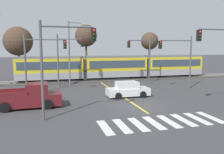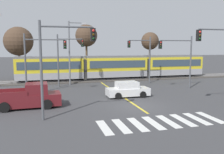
{
  "view_description": "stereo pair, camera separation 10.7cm",
  "coord_description": "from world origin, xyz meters",
  "px_view_note": "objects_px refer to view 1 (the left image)",
  "views": [
    {
      "loc": [
        -7.23,
        -18.03,
        4.99
      ],
      "look_at": [
        -0.24,
        7.04,
        1.6
      ],
      "focal_mm": 38.0,
      "sensor_mm": 36.0,
      "label": 1
    },
    {
      "loc": [
        -7.12,
        -18.06,
        4.99
      ],
      "look_at": [
        -0.24,
        7.04,
        1.6
      ],
      "focal_mm": 38.0,
      "sensor_mm": 36.0,
      "label": 2
    }
  ],
  "objects_px": {
    "traffic_light_mid_right": "(180,54)",
    "street_lamp_centre": "(71,49)",
    "pickup_truck": "(29,98)",
    "traffic_light_near_left": "(60,55)",
    "sedan_crossing": "(128,90)",
    "traffic_light_near_right": "(222,53)",
    "bare_tree_east": "(150,41)",
    "traffic_light_far_right": "(143,53)",
    "traffic_light_mid_left": "(40,55)",
    "bare_tree_west": "(86,36)",
    "traffic_light_far_left": "(66,53)",
    "light_rail_tram": "(115,66)",
    "bare_tree_far_west": "(18,41)"
  },
  "relations": [
    {
      "from": "light_rail_tram",
      "to": "traffic_light_far_right",
      "type": "xyz_separation_m",
      "value": [
        2.53,
        -4.22,
        2.02
      ]
    },
    {
      "from": "light_rail_tram",
      "to": "traffic_light_far_left",
      "type": "relative_size",
      "value": 4.37
    },
    {
      "from": "traffic_light_near_right",
      "to": "traffic_light_near_left",
      "type": "bearing_deg",
      "value": -178.6
    },
    {
      "from": "traffic_light_far_right",
      "to": "bare_tree_east",
      "type": "bearing_deg",
      "value": 60.08
    },
    {
      "from": "light_rail_tram",
      "to": "pickup_truck",
      "type": "bearing_deg",
      "value": -129.83
    },
    {
      "from": "light_rail_tram",
      "to": "sedan_crossing",
      "type": "height_order",
      "value": "light_rail_tram"
    },
    {
      "from": "bare_tree_far_west",
      "to": "bare_tree_east",
      "type": "distance_m",
      "value": 21.15
    },
    {
      "from": "light_rail_tram",
      "to": "pickup_truck",
      "type": "height_order",
      "value": "light_rail_tram"
    },
    {
      "from": "pickup_truck",
      "to": "traffic_light_far_left",
      "type": "xyz_separation_m",
      "value": [
        3.91,
        9.59,
        3.3
      ]
    },
    {
      "from": "sedan_crossing",
      "to": "traffic_light_near_right",
      "type": "relative_size",
      "value": 0.62
    },
    {
      "from": "sedan_crossing",
      "to": "bare_tree_west",
      "type": "height_order",
      "value": "bare_tree_west"
    },
    {
      "from": "light_rail_tram",
      "to": "street_lamp_centre",
      "type": "distance_m",
      "value": 7.85
    },
    {
      "from": "light_rail_tram",
      "to": "street_lamp_centre",
      "type": "bearing_deg",
      "value": -156.98
    },
    {
      "from": "traffic_light_far_left",
      "to": "bare_tree_east",
      "type": "relative_size",
      "value": 0.87
    },
    {
      "from": "bare_tree_west",
      "to": "traffic_light_mid_left",
      "type": "bearing_deg",
      "value": -119.54
    },
    {
      "from": "light_rail_tram",
      "to": "street_lamp_centre",
      "type": "relative_size",
      "value": 3.44
    },
    {
      "from": "bare_tree_far_west",
      "to": "bare_tree_west",
      "type": "relative_size",
      "value": 0.94
    },
    {
      "from": "sedan_crossing",
      "to": "pickup_truck",
      "type": "height_order",
      "value": "pickup_truck"
    },
    {
      "from": "traffic_light_far_left",
      "to": "light_rail_tram",
      "type": "bearing_deg",
      "value": 28.59
    },
    {
      "from": "bare_tree_far_west",
      "to": "traffic_light_mid_left",
      "type": "bearing_deg",
      "value": -75.59
    },
    {
      "from": "traffic_light_near_right",
      "to": "traffic_light_far_left",
      "type": "bearing_deg",
      "value": 131.92
    },
    {
      "from": "sedan_crossing",
      "to": "bare_tree_east",
      "type": "relative_size",
      "value": 0.57
    },
    {
      "from": "sedan_crossing",
      "to": "bare_tree_west",
      "type": "bearing_deg",
      "value": 95.57
    },
    {
      "from": "traffic_light_mid_right",
      "to": "pickup_truck",
      "type": "bearing_deg",
      "value": -164.67
    },
    {
      "from": "sedan_crossing",
      "to": "traffic_light_mid_left",
      "type": "relative_size",
      "value": 0.67
    },
    {
      "from": "traffic_light_mid_right",
      "to": "street_lamp_centre",
      "type": "height_order",
      "value": "street_lamp_centre"
    },
    {
      "from": "traffic_light_mid_left",
      "to": "bare_tree_far_west",
      "type": "relative_size",
      "value": 0.79
    },
    {
      "from": "sedan_crossing",
      "to": "bare_tree_east",
      "type": "bearing_deg",
      "value": 59.11
    },
    {
      "from": "sedan_crossing",
      "to": "street_lamp_centre",
      "type": "height_order",
      "value": "street_lamp_centre"
    },
    {
      "from": "traffic_light_far_right",
      "to": "street_lamp_centre",
      "type": "xyz_separation_m",
      "value": [
        -9.34,
        1.32,
        0.59
      ]
    },
    {
      "from": "pickup_truck",
      "to": "traffic_light_near_right",
      "type": "relative_size",
      "value": 0.81
    },
    {
      "from": "traffic_light_near_left",
      "to": "traffic_light_far_left",
      "type": "distance_m",
      "value": 13.45
    },
    {
      "from": "traffic_light_near_right",
      "to": "traffic_light_far_right",
      "type": "relative_size",
      "value": 1.08
    },
    {
      "from": "traffic_light_mid_left",
      "to": "bare_tree_east",
      "type": "bearing_deg",
      "value": 34.45
    },
    {
      "from": "traffic_light_near_left",
      "to": "traffic_light_mid_right",
      "type": "height_order",
      "value": "traffic_light_near_left"
    },
    {
      "from": "traffic_light_far_right",
      "to": "street_lamp_centre",
      "type": "height_order",
      "value": "street_lamp_centre"
    },
    {
      "from": "street_lamp_centre",
      "to": "light_rail_tram",
      "type": "bearing_deg",
      "value": 23.02
    },
    {
      "from": "sedan_crossing",
      "to": "bare_tree_east",
      "type": "xyz_separation_m",
      "value": [
        9.45,
        15.81,
        5.11
      ]
    },
    {
      "from": "traffic_light_mid_left",
      "to": "bare_tree_west",
      "type": "xyz_separation_m",
      "value": [
        6.8,
        12.01,
        2.5
      ]
    },
    {
      "from": "pickup_truck",
      "to": "traffic_light_far_right",
      "type": "relative_size",
      "value": 0.87
    },
    {
      "from": "light_rail_tram",
      "to": "traffic_light_far_right",
      "type": "height_order",
      "value": "traffic_light_far_right"
    },
    {
      "from": "traffic_light_mid_left",
      "to": "traffic_light_far_right",
      "type": "relative_size",
      "value": 1.0
    },
    {
      "from": "traffic_light_mid_left",
      "to": "traffic_light_near_right",
      "type": "relative_size",
      "value": 0.92
    },
    {
      "from": "pickup_truck",
      "to": "bare_tree_far_west",
      "type": "bearing_deg",
      "value": 97.65
    },
    {
      "from": "pickup_truck",
      "to": "traffic_light_near_left",
      "type": "relative_size",
      "value": 0.82
    },
    {
      "from": "light_rail_tram",
      "to": "traffic_light_mid_right",
      "type": "bearing_deg",
      "value": -60.57
    },
    {
      "from": "street_lamp_centre",
      "to": "bare_tree_far_west",
      "type": "height_order",
      "value": "street_lamp_centre"
    },
    {
      "from": "traffic_light_near_left",
      "to": "bare_tree_far_west",
      "type": "bearing_deg",
      "value": 102.31
    },
    {
      "from": "traffic_light_mid_left",
      "to": "bare_tree_far_west",
      "type": "distance_m",
      "value": 13.55
    },
    {
      "from": "traffic_light_mid_right",
      "to": "bare_tree_east",
      "type": "xyz_separation_m",
      "value": [
        2.09,
        13.12,
        1.74
      ]
    }
  ]
}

